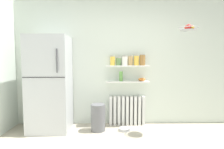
% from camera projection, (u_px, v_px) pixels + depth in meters
% --- Properties ---
extents(back_wall, '(7.04, 0.10, 2.60)m').
position_uv_depth(back_wall, '(125.00, 61.00, 3.80)').
color(back_wall, silver).
rests_on(back_wall, ground_plane).
extents(refrigerator, '(0.73, 0.68, 1.75)m').
position_uv_depth(refrigerator, '(50.00, 84.00, 3.44)').
color(refrigerator, '#B7BABF').
rests_on(refrigerator, ground_plane).
extents(radiator, '(0.72, 0.12, 0.58)m').
position_uv_depth(radiator, '(127.00, 110.00, 3.75)').
color(radiator, white).
rests_on(radiator, ground_plane).
extents(wall_shelf_lower, '(0.85, 0.22, 0.02)m').
position_uv_depth(wall_shelf_lower, '(127.00, 82.00, 3.68)').
color(wall_shelf_lower, white).
extents(wall_shelf_upper, '(0.85, 0.22, 0.02)m').
position_uv_depth(wall_shelf_upper, '(127.00, 66.00, 3.65)').
color(wall_shelf_upper, white).
extents(storage_jar_0, '(0.10, 0.10, 0.19)m').
position_uv_depth(storage_jar_0, '(113.00, 61.00, 3.64)').
color(storage_jar_0, yellow).
rests_on(storage_jar_0, wall_shelf_upper).
extents(storage_jar_1, '(0.10, 0.10, 0.16)m').
position_uv_depth(storage_jar_1, '(119.00, 61.00, 3.64)').
color(storage_jar_1, '#5B7F4C').
rests_on(storage_jar_1, wall_shelf_upper).
extents(storage_jar_2, '(0.12, 0.12, 0.19)m').
position_uv_depth(storage_jar_2, '(125.00, 61.00, 3.64)').
color(storage_jar_2, silver).
rests_on(storage_jar_2, wall_shelf_upper).
extents(storage_jar_3, '(0.09, 0.09, 0.20)m').
position_uv_depth(storage_jar_3, '(131.00, 60.00, 3.64)').
color(storage_jar_3, tan).
rests_on(storage_jar_3, wall_shelf_upper).
extents(storage_jar_4, '(0.10, 0.10, 0.21)m').
position_uv_depth(storage_jar_4, '(136.00, 60.00, 3.65)').
color(storage_jar_4, yellow).
rests_on(storage_jar_4, wall_shelf_upper).
extents(storage_jar_5, '(0.11, 0.11, 0.22)m').
position_uv_depth(storage_jar_5, '(142.00, 60.00, 3.65)').
color(storage_jar_5, olive).
rests_on(storage_jar_5, wall_shelf_upper).
extents(vase, '(0.07, 0.07, 0.19)m').
position_uv_depth(vase, '(121.00, 76.00, 3.67)').
color(vase, '#66A84C').
rests_on(vase, wall_shelf_lower).
extents(shelf_bowl, '(0.14, 0.14, 0.06)m').
position_uv_depth(shelf_bowl, '(142.00, 79.00, 3.68)').
color(shelf_bowl, orange).
rests_on(shelf_bowl, wall_shelf_lower).
extents(trash_bin, '(0.26, 0.26, 0.50)m').
position_uv_depth(trash_bin, '(98.00, 118.00, 3.43)').
color(trash_bin, slate).
rests_on(trash_bin, ground_plane).
extents(pet_food_bowl, '(0.20, 0.20, 0.05)m').
position_uv_depth(pet_food_bowl, '(125.00, 129.00, 3.45)').
color(pet_food_bowl, '#B7B7BC').
rests_on(pet_food_bowl, ground_plane).
extents(hanging_fruit_basket, '(0.32, 0.32, 0.10)m').
position_uv_depth(hanging_fruit_basket, '(189.00, 28.00, 3.15)').
color(hanging_fruit_basket, '#B2B2B7').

